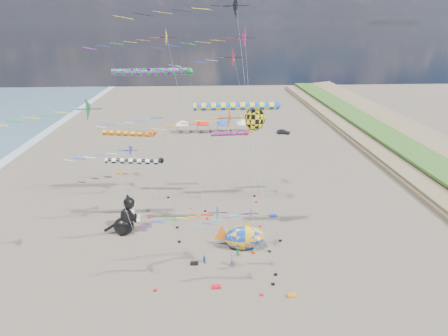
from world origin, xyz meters
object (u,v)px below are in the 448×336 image
child_blue (204,259)px  parked_car (283,132)px  cat_inflatable (125,215)px  fish_inflatable (244,238)px  child_green (238,252)px  person_adult (232,260)px

child_blue → parked_car: (19.45, 49.04, 0.06)m
cat_inflatable → fish_inflatable: cat_inflatable is taller
child_green → parked_car: bearing=103.2°
cat_inflatable → child_green: cat_inflatable is taller
child_green → child_blue: 4.04m
cat_inflatable → child_green: 15.31m
person_adult → parked_car: person_adult is taller
fish_inflatable → child_green: bearing=-121.4°
cat_inflatable → person_adult: bearing=-39.1°
person_adult → parked_car: (16.32, 49.81, -0.25)m
cat_inflatable → fish_inflatable: 15.55m
fish_inflatable → parked_car: bearing=72.5°
fish_inflatable → person_adult: size_ratio=3.93×
fish_inflatable → child_blue: size_ratio=6.25×
fish_inflatable → child_blue: 5.46m
child_green → parked_car: 50.49m
cat_inflatable → child_blue: cat_inflatable is taller
cat_inflatable → person_adult: cat_inflatable is taller
cat_inflatable → fish_inflatable: size_ratio=0.83×
cat_inflatable → child_blue: size_ratio=5.18×
cat_inflatable → parked_car: (29.55, 42.26, -2.10)m
cat_inflatable → child_blue: 12.36m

